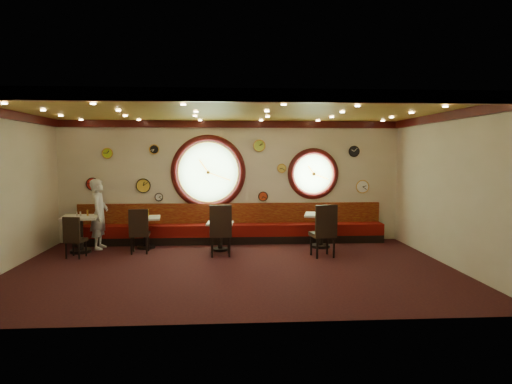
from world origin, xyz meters
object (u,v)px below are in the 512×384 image
table_b (146,228)px  condiment_b_salt (140,215)px  condiment_c_pepper (221,221)px  condiment_c_bottle (222,219)px  condiment_a_pepper (80,214)px  condiment_d_bottle (323,210)px  chair_b (139,228)px  chair_c (221,227)px  table_a (80,230)px  condiment_d_pepper (324,212)px  condiment_b_pepper (148,215)px  chair_a (74,235)px  waiter (99,214)px  condiment_d_salt (316,212)px  condiment_a_bottle (88,213)px  condiment_c_salt (219,220)px  table_c (220,233)px  table_d (321,226)px  condiment_a_salt (77,214)px  chair_d (324,227)px  condiment_b_bottle (148,213)px

table_b → condiment_b_salt: (-0.14, -0.01, 0.34)m
condiment_c_pepper → condiment_c_bottle: size_ratio=0.59×
condiment_a_pepper → condiment_d_bottle: (5.88, 0.35, -0.00)m
chair_b → chair_c: size_ratio=0.89×
table_b → table_a: bearing=-164.8°
condiment_b_salt → condiment_c_bottle: size_ratio=0.68×
condiment_d_pepper → condiment_a_pepper: bearing=-178.8°
condiment_b_pepper → chair_a: bearing=-144.5°
chair_b → waiter: size_ratio=0.38×
condiment_b_salt → condiment_b_pepper: size_ratio=1.11×
condiment_b_pepper → condiment_d_salt: bearing=-2.9°
condiment_c_pepper → condiment_a_bottle: (-3.17, 0.12, 0.21)m
chair_c → condiment_c_salt: chair_c is taller
table_c → condiment_c_salt: (-0.03, 0.05, 0.31)m
condiment_a_pepper → condiment_a_bottle: 0.16m
condiment_a_bottle → condiment_c_bottle: condiment_a_bottle is taller
condiment_d_pepper → condiment_a_bottle: bearing=-179.6°
table_b → table_d: 4.35m
condiment_a_salt → condiment_b_pepper: size_ratio=1.08×
chair_c → chair_d: chair_d is taller
condiment_a_salt → condiment_c_bottle: 3.45m
chair_b → condiment_d_salt: (4.26, 0.44, 0.29)m
chair_a → condiment_a_pepper: 0.74m
table_a → condiment_d_salt: condiment_d_salt is taller
condiment_b_salt → condiment_c_bottle: 2.06m
chair_b → chair_c: chair_c is taller
condiment_d_bottle → condiment_d_salt: bearing=-144.7°
chair_b → condiment_c_salt: (1.85, 0.31, 0.13)m
condiment_a_pepper → condiment_a_bottle: bearing=27.7°
table_a → condiment_d_pepper: (5.86, 0.12, 0.35)m
condiment_b_bottle → table_d: bearing=-4.0°
table_c → chair_a: bearing=-168.9°
table_a → condiment_c_pepper: size_ratio=10.14×
condiment_c_salt → condiment_b_bottle: condiment_b_bottle is taller
table_d → condiment_c_salt: size_ratio=8.43×
table_a → condiment_a_salt: bearing=139.0°
table_c → condiment_d_bottle: bearing=7.6°
table_b → condiment_d_pepper: size_ratio=7.52×
chair_d → condiment_b_bottle: size_ratio=4.20×
waiter → table_a: bearing=138.0°
condiment_a_salt → condiment_c_pepper: condiment_a_salt is taller
condiment_a_pepper → condiment_c_bottle: size_ratio=0.76×
table_a → condiment_b_pepper: (1.51, 0.40, 0.28)m
chair_b → chair_d: bearing=-12.2°
condiment_d_pepper → waiter: bearing=177.1°
table_a → condiment_c_pepper: (3.33, -0.04, 0.18)m
table_a → condiment_b_pepper: bearing=15.0°
table_d → chair_c: size_ratio=1.26×
chair_d → condiment_a_bottle: size_ratio=5.19×
table_c → condiment_c_pepper: condiment_c_pepper is taller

